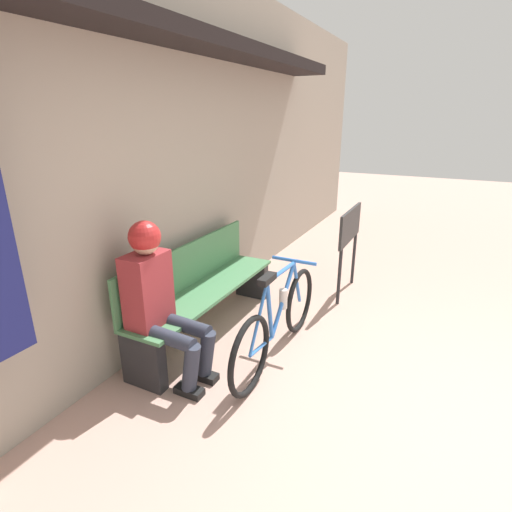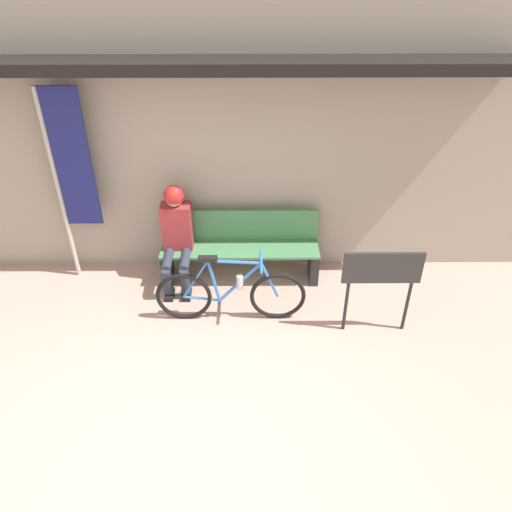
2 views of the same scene
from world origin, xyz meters
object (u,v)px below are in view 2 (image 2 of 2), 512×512
Objects in this scene: signboard at (382,274)px; person_seated at (176,231)px; banner_pole at (68,170)px; park_bench_near at (240,248)px; bicycle at (231,294)px.

person_seated is at bearing 158.13° from signboard.
person_seated is 1.34m from banner_pole.
park_bench_near is 1.90× the size of signboard.
person_seated is at bearing -171.34° from park_bench_near.
banner_pole is at bearing 154.85° from bicycle.
banner_pole reaches higher than park_bench_near.
banner_pole is (-1.77, 0.83, 1.07)m from bicycle.
person_seated is 2.34m from signboard.
banner_pole is at bearing 162.91° from signboard.
person_seated reaches higher than park_bench_near.
bicycle is 1.64× the size of signboard.
bicycle is 0.70× the size of banner_pole.
person_seated reaches higher than signboard.
park_bench_near is 2.11m from banner_pole.
person_seated is at bearing -7.28° from banner_pole.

